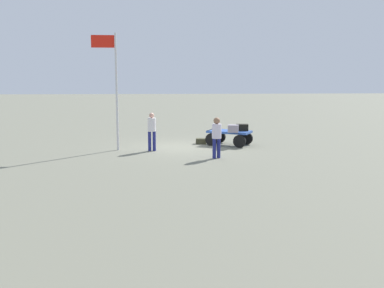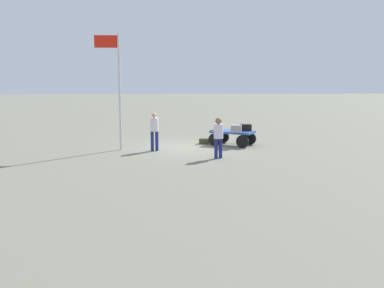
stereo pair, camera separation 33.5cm
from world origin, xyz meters
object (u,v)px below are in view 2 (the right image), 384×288
(flagpole, at_px, (116,81))
(suitcase_dark, at_px, (246,128))
(suitcase_olive, at_px, (204,141))
(luggage_cart, at_px, (232,135))
(suitcase_grey, at_px, (236,129))
(worker_trailing, at_px, (154,128))
(worker_lead, at_px, (218,134))

(flagpole, bearing_deg, suitcase_dark, -169.82)
(suitcase_olive, bearing_deg, luggage_cart, 158.46)
(suitcase_grey, relative_size, worker_trailing, 0.33)
(worker_lead, distance_m, worker_trailing, 3.24)
(suitcase_grey, bearing_deg, luggage_cart, -80.51)
(worker_lead, bearing_deg, worker_trailing, -36.51)
(suitcase_olive, distance_m, flagpole, 5.16)
(suitcase_dark, height_order, suitcase_grey, suitcase_grey)
(luggage_cart, height_order, suitcase_olive, luggage_cart)
(luggage_cart, height_order, worker_trailing, worker_trailing)
(suitcase_grey, height_order, worker_trailing, worker_trailing)
(suitcase_dark, xyz_separation_m, flagpole, (5.85, 1.05, 2.20))
(suitcase_dark, bearing_deg, suitcase_olive, -15.72)
(luggage_cart, height_order, flagpole, flagpole)
(suitcase_olive, distance_m, worker_trailing, 3.15)
(suitcase_grey, bearing_deg, flagpole, 5.04)
(suitcase_grey, distance_m, suitcase_olive, 1.91)
(suitcase_olive, xyz_separation_m, worker_lead, (-0.28, 3.87, 0.85))
(suitcase_olive, bearing_deg, worker_lead, 94.14)
(luggage_cart, relative_size, worker_lead, 1.40)
(worker_trailing, bearing_deg, luggage_cart, -158.08)
(suitcase_olive, relative_size, worker_trailing, 0.33)
(luggage_cart, bearing_deg, suitcase_grey, 99.49)
(suitcase_grey, distance_m, flagpole, 5.78)
(luggage_cart, distance_m, flagpole, 5.92)
(suitcase_dark, xyz_separation_m, worker_lead, (1.62, 3.34, 0.13))
(worker_lead, relative_size, flagpole, 0.32)
(suitcase_grey, bearing_deg, suitcase_olive, -39.10)
(luggage_cart, xyz_separation_m, worker_lead, (0.99, 3.37, 0.49))
(luggage_cart, bearing_deg, worker_lead, 73.66)
(luggage_cart, xyz_separation_m, flagpole, (5.22, 1.08, 2.56))
(flagpole, bearing_deg, suitcase_olive, -158.17)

